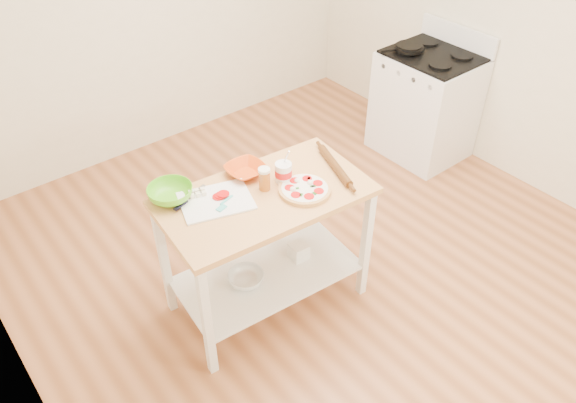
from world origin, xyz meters
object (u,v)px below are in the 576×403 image
(yogurt_tub, at_px, (283,172))
(spatula, at_px, (224,204))
(beer_pint, at_px, (264,179))
(rolling_pin, at_px, (335,166))
(shelf_bin, at_px, (299,251))
(orange_bowl, at_px, (246,170))
(prep_island, at_px, (266,227))
(pizza, at_px, (304,189))
(shelf_glass_bowl, at_px, (246,278))
(knife, at_px, (186,201))
(gas_stove, at_px, (425,104))
(green_bowl, at_px, (170,193))
(cutting_board, at_px, (215,200))
(skillet, at_px, (408,48))

(yogurt_tub, bearing_deg, spatula, 176.85)
(beer_pint, bearing_deg, yogurt_tub, -3.13)
(rolling_pin, bearing_deg, shelf_bin, 168.92)
(spatula, bearing_deg, orange_bowl, 17.93)
(spatula, distance_m, rolling_pin, 0.74)
(prep_island, height_order, pizza, pizza)
(yogurt_tub, bearing_deg, shelf_glass_bowl, -175.75)
(prep_island, height_order, rolling_pin, rolling_pin)
(knife, height_order, rolling_pin, rolling_pin)
(gas_stove, distance_m, shelf_glass_bowl, 2.44)
(orange_bowl, distance_m, shelf_glass_bowl, 0.70)
(rolling_pin, bearing_deg, green_bowl, 158.45)
(beer_pint, relative_size, shelf_bin, 1.29)
(cutting_board, height_order, knife, cutting_board)
(gas_stove, relative_size, beer_pint, 7.84)
(rolling_pin, distance_m, shelf_glass_bowl, 0.90)
(shelf_bin, bearing_deg, orange_bowl, 130.99)
(yogurt_tub, bearing_deg, prep_island, -168.03)
(orange_bowl, height_order, shelf_glass_bowl, orange_bowl)
(orange_bowl, bearing_deg, spatula, -147.45)
(spatula, bearing_deg, yogurt_tub, -17.77)
(pizza, distance_m, shelf_glass_bowl, 0.73)
(spatula, xyz_separation_m, shelf_bin, (0.49, -0.08, -0.60))
(skillet, height_order, pizza, skillet)
(skillet, relative_size, pizza, 1.20)
(cutting_board, distance_m, knife, 0.17)
(knife, bearing_deg, beer_pint, -39.89)
(spatula, height_order, shelf_bin, spatula)
(pizza, height_order, beer_pint, beer_pint)
(gas_stove, height_order, shelf_glass_bowl, gas_stove)
(gas_stove, height_order, knife, gas_stove)
(pizza, bearing_deg, orange_bowl, 115.63)
(pizza, relative_size, beer_pint, 2.18)
(skillet, distance_m, beer_pint, 2.16)
(knife, bearing_deg, yogurt_tub, -35.72)
(cutting_board, height_order, yogurt_tub, yogurt_tub)
(spatula, relative_size, green_bowl, 0.56)
(knife, distance_m, orange_bowl, 0.43)
(prep_island, xyz_separation_m, yogurt_tub, (0.17, 0.04, 0.31))
(beer_pint, bearing_deg, knife, 158.23)
(skillet, bearing_deg, cutting_board, -142.55)
(beer_pint, relative_size, yogurt_tub, 0.65)
(pizza, height_order, shelf_bin, pizza)
(shelf_glass_bowl, xyz_separation_m, shelf_bin, (0.41, -0.03, 0.02))
(pizza, distance_m, cutting_board, 0.52)
(orange_bowl, distance_m, beer_pint, 0.19)
(pizza, relative_size, shelf_glass_bowl, 1.34)
(prep_island, bearing_deg, yogurt_tub, 11.97)
(prep_island, relative_size, spatula, 8.85)
(cutting_board, height_order, beer_pint, beer_pint)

